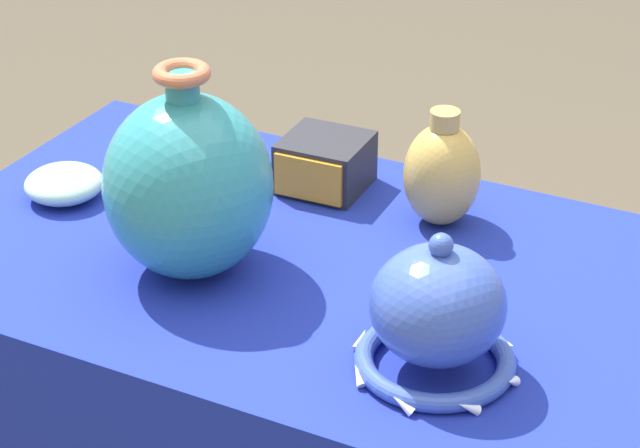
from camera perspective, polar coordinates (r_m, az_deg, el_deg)
display_table at (r=1.62m, az=2.07°, el=-5.30°), size 1.23×0.63×0.74m
vase_tall_bulbous at (r=1.55m, az=-6.05°, el=1.80°), size 0.21×0.21×0.28m
vase_dome_bell at (r=1.39m, az=5.38°, el=-4.18°), size 0.20×0.20×0.18m
mosaic_tile_box at (r=1.78m, az=0.22°, el=2.79°), size 0.12×0.12×0.08m
jar_round_ochre at (r=1.68m, az=5.60°, el=2.32°), size 0.10×0.10×0.17m
bowl_shallow_celadon at (r=1.80m, az=-11.62°, el=1.82°), size 0.11×0.11×0.05m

